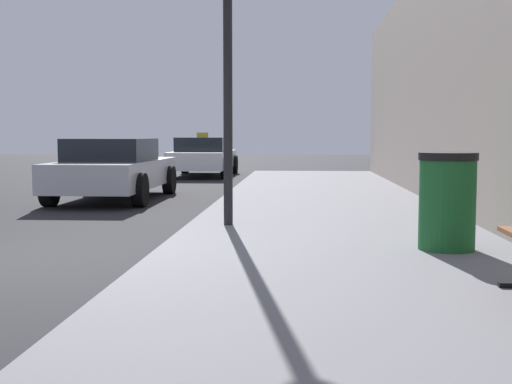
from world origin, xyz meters
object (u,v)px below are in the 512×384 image
at_px(street_lamp, 228,5).
at_px(car_white, 203,156).
at_px(trash_bin, 447,201).
at_px(car_silver, 114,169).

bearing_deg(street_lamp, car_white, 99.58).
distance_m(trash_bin, car_silver, 8.55).
height_order(trash_bin, car_white, car_white).
relative_size(trash_bin, street_lamp, 0.24).
distance_m(car_silver, car_white, 8.31).
bearing_deg(car_white, car_silver, -94.66).
height_order(street_lamp, car_white, street_lamp).
bearing_deg(car_silver, car_white, 85.34).
bearing_deg(trash_bin, car_white, 107.43).
bearing_deg(trash_bin, street_lamp, 144.17).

